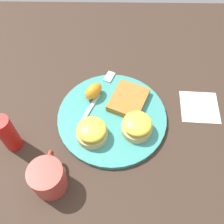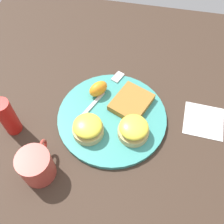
{
  "view_description": "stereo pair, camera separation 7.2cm",
  "coord_description": "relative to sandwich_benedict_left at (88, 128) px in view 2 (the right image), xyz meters",
  "views": [
    {
      "loc": [
        -0.4,
        -0.01,
        0.64
      ],
      "look_at": [
        0.0,
        0.0,
        0.03
      ],
      "focal_mm": 42.0,
      "sensor_mm": 36.0,
      "label": 1
    },
    {
      "loc": [
        -0.39,
        -0.08,
        0.64
      ],
      "look_at": [
        0.0,
        0.0,
        0.03
      ],
      "focal_mm": 42.0,
      "sensor_mm": 36.0,
      "label": 2
    }
  ],
  "objects": [
    {
      "name": "ground_plane",
      "position": [
        0.06,
        -0.05,
        -0.04
      ],
      "size": [
        1.1,
        1.1,
        0.0
      ],
      "primitive_type": "plane",
      "color": "#38281E"
    },
    {
      "name": "plate",
      "position": [
        0.06,
        -0.05,
        -0.03
      ],
      "size": [
        0.31,
        0.31,
        0.01
      ],
      "primitive_type": "cylinder",
      "color": "teal",
      "rests_on": "ground_plane"
    },
    {
      "name": "sandwich_benedict_left",
      "position": [
        0.0,
        0.0,
        0.0
      ],
      "size": [
        0.08,
        0.08,
        0.05
      ],
      "color": "tan",
      "rests_on": "plate"
    },
    {
      "name": "sandwich_benedict_right",
      "position": [
        0.02,
        -0.12,
        0.0
      ],
      "size": [
        0.08,
        0.08,
        0.05
      ],
      "color": "tan",
      "rests_on": "plate"
    },
    {
      "name": "hashbrown_patty",
      "position": [
        0.11,
        -0.1,
        -0.01
      ],
      "size": [
        0.14,
        0.13,
        0.02
      ],
      "primitive_type": "cube",
      "rotation": [
        0.0,
        0.0,
        -0.4
      ],
      "color": "#9E692B",
      "rests_on": "plate"
    },
    {
      "name": "orange_wedge",
      "position": [
        0.14,
        0.0,
        -0.0
      ],
      "size": [
        0.07,
        0.07,
        0.04
      ],
      "primitive_type": "ellipsoid",
      "rotation": [
        0.0,
        0.0,
        5.6
      ],
      "color": "orange",
      "rests_on": "plate"
    },
    {
      "name": "fork",
      "position": [
        0.15,
        -0.02,
        -0.02
      ],
      "size": [
        0.19,
        0.1,
        0.0
      ],
      "color": "silver",
      "rests_on": "plate"
    },
    {
      "name": "cup",
      "position": [
        -0.13,
        0.09,
        0.0
      ],
      "size": [
        0.11,
        0.08,
        0.09
      ],
      "color": "#B23D33",
      "rests_on": "ground_plane"
    },
    {
      "name": "napkin",
      "position": [
        0.11,
        -0.31,
        -0.04
      ],
      "size": [
        0.12,
        0.12,
        0.0
      ],
      "primitive_type": "cube",
      "rotation": [
        0.0,
        0.0,
        -0.05
      ],
      "color": "white",
      "rests_on": "ground_plane"
    },
    {
      "name": "condiment_bottle",
      "position": [
        -0.02,
        0.21,
        0.02
      ],
      "size": [
        0.04,
        0.04,
        0.12
      ],
      "primitive_type": "cylinder",
      "color": "#B21914",
      "rests_on": "ground_plane"
    }
  ]
}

